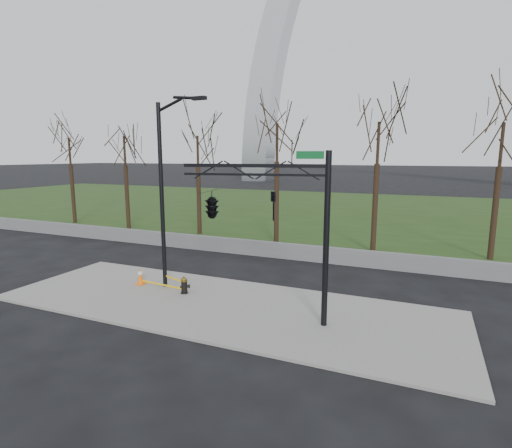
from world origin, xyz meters
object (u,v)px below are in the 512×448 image
at_px(fire_hydrant, 184,285).
at_px(traffic_signal_mast, 233,205).
at_px(traffic_cone, 140,276).
at_px(street_light, 166,183).

bearing_deg(fire_hydrant, traffic_signal_mast, -47.84).
relative_size(fire_hydrant, traffic_cone, 1.01).
height_order(traffic_cone, street_light, street_light).
bearing_deg(fire_hydrant, traffic_cone, 150.41).
bearing_deg(fire_hydrant, street_light, 133.62).
bearing_deg(street_light, traffic_signal_mast, -22.00).
bearing_deg(traffic_signal_mast, street_light, 147.66).
bearing_deg(street_light, traffic_cone, -170.38).
height_order(traffic_cone, traffic_signal_mast, traffic_signal_mast).
xyz_separation_m(fire_hydrant, traffic_cone, (-2.50, 0.25, 0.03)).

